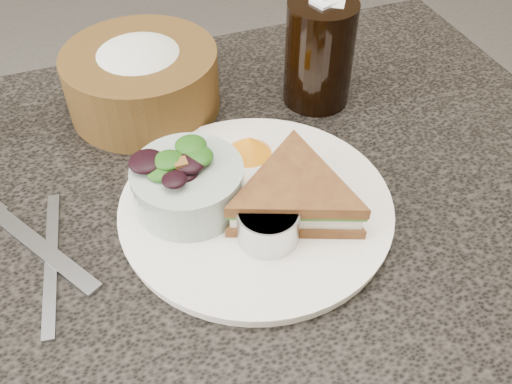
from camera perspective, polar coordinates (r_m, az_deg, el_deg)
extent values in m
cube|color=black|center=(0.94, -4.22, -17.64)|extent=(1.00, 0.70, 0.75)
cylinder|color=white|center=(0.62, 0.00, -1.54)|extent=(0.29, 0.29, 0.01)
cylinder|color=#B4B6B9|center=(0.57, 1.21, -3.27)|extent=(0.08, 0.08, 0.04)
cone|color=orange|center=(0.67, -0.72, 4.69)|extent=(0.08, 0.08, 0.02)
cube|color=gray|center=(0.63, -20.96, -5.02)|extent=(0.11, 0.17, 0.00)
cube|color=#8F949C|center=(0.62, -19.78, -6.46)|extent=(0.04, 0.19, 0.00)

